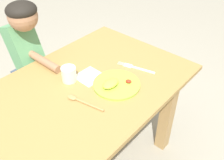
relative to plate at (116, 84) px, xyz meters
The scene contains 7 objects.
dining_table 0.24m from the plate, 131.51° to the left, with size 1.19×0.79×0.73m.
plate is the anchor object (origin of this frame).
fork 0.20m from the plate, ahead, with size 0.07×0.23×0.01m.
spoon 0.22m from the plate, 166.11° to the left, with size 0.06×0.21×0.01m.
drinking_cup 0.26m from the plate, 120.07° to the left, with size 0.08×0.08×0.08m, color silver.
person 0.66m from the plate, 101.02° to the left, with size 0.17×0.44×1.08m.
napkin 0.17m from the plate, 101.87° to the left, with size 0.14×0.14×0.00m, color white.
Camera 1 is at (-0.70, -0.80, 1.59)m, focal length 40.83 mm.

